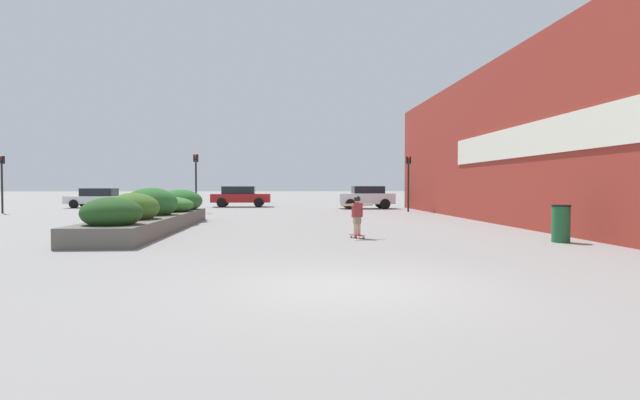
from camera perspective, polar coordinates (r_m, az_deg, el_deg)
name	(u,v)px	position (r m, az deg, el deg)	size (l,w,h in m)	color
ground_plane	(348,287)	(8.04, 3.27, -9.86)	(300.00, 300.00, 0.00)	gray
building_wall_right	(522,137)	(20.98, 22.10, 6.67)	(0.67, 35.29, 6.99)	maroon
planter_box	(155,212)	(19.43, -18.29, -1.35)	(2.08, 11.48, 1.54)	#605B54
skateboard	(357,236)	(15.34, 4.26, -4.12)	(0.46, 0.67, 0.10)	maroon
skateboarder	(357,211)	(15.28, 4.27, -1.29)	(1.05, 0.53, 1.20)	tan
trash_bin	(561,223)	(15.73, 25.83, -2.43)	(0.52, 0.52, 1.07)	#1E5B33
car_leftmost	(240,196)	(38.70, -9.08, 0.45)	(4.45, 1.94, 1.58)	maroon
car_center_left	(98,198)	(40.24, -24.06, 0.26)	(4.17, 2.02, 1.43)	silver
car_center_right	(366,197)	(35.48, 5.30, 0.38)	(3.90, 2.02, 1.59)	silver
car_rightmost	(503,196)	(42.04, 20.16, 0.44)	(4.31, 1.86, 1.59)	black
traffic_light_left	(196,173)	(30.98, -14.00, 3.02)	(0.28, 0.30, 3.51)	black
traffic_light_right	(408,174)	(31.58, 10.08, 2.94)	(0.28, 0.30, 3.44)	black
traffic_light_far_left	(2,174)	(34.69, -32.60, 2.50)	(0.28, 0.30, 3.36)	black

